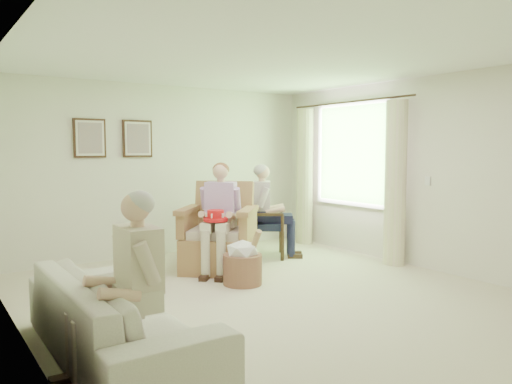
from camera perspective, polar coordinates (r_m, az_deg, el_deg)
floor at (r=5.68m, az=1.56°, el=-11.71°), size 5.50×5.50×0.00m
back_wall at (r=7.84m, az=-10.34°, el=2.46°), size 5.00×0.04×2.60m
left_wall at (r=4.47m, az=-25.29°, el=0.24°), size 0.04×5.50×2.60m
right_wall at (r=7.21m, az=17.87°, el=2.09°), size 0.04×5.50×2.60m
ceiling at (r=5.53m, az=1.63°, el=15.05°), size 5.00×5.50×0.02m
window at (r=7.97m, az=10.90°, el=4.54°), size 0.13×2.50×1.63m
curtain_left at (r=7.23m, az=15.63°, el=0.96°), size 0.34×0.34×2.30m
curtain_right at (r=8.61m, az=5.58°, el=1.74°), size 0.34×0.34×2.30m
framed_print_left at (r=7.40m, az=-18.46°, el=5.86°), size 0.45×0.05×0.55m
framed_print_right at (r=7.63m, az=-13.38°, el=5.95°), size 0.45×0.05×0.55m
wicker_armchair at (r=6.76m, az=-4.49°, el=-5.75°), size 0.93×0.92×1.18m
wood_armchair at (r=7.62m, az=0.51°, el=-3.29°), size 0.64×0.60×0.98m
sofa at (r=4.14m, az=-15.48°, el=-13.49°), size 2.27×0.89×0.66m
person_wicker at (r=6.56m, az=-3.84°, el=-1.92°), size 0.40×0.63×1.42m
person_dark at (r=7.45m, az=1.23°, el=-1.39°), size 0.40×0.62×1.37m
person_sofa at (r=3.67m, az=-13.60°, el=-9.01°), size 0.42×0.63×1.30m
red_hat at (r=6.37m, az=-4.63°, el=-2.83°), size 0.31×0.31×0.14m
hatbox at (r=6.06m, az=-1.52°, el=-8.03°), size 0.61×0.61×0.69m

